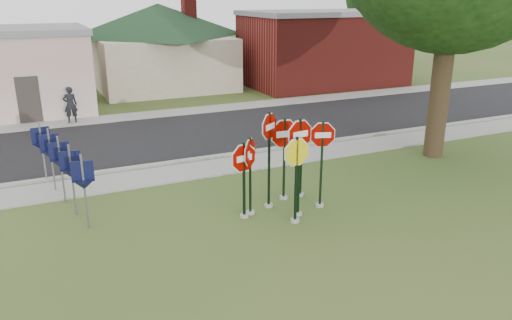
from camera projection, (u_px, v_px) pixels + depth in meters
name	position (u px, v px, depth m)	size (l,w,h in m)	color
ground	(306.00, 231.00, 12.70)	(120.00, 120.00, 0.00)	#31511E
sidewalk_near	(227.00, 166.00, 17.43)	(60.00, 1.60, 0.06)	gray
road	(188.00, 135.00, 21.32)	(60.00, 7.00, 0.04)	black
sidewalk_far	(162.00, 114.00, 25.02)	(60.00, 1.60, 0.06)	gray
curb	(217.00, 157.00, 18.28)	(60.00, 0.20, 0.14)	gray
stop_sign_center	(299.00, 154.00, 13.08)	(1.02, 0.24, 2.81)	#98978F
stop_sign_yellow	(296.00, 169.00, 12.76)	(1.02, 0.24, 2.44)	#98978F
stop_sign_left	(244.00, 171.00, 13.09)	(1.03, 0.26, 2.21)	#98978F
stop_sign_right	(322.00, 153.00, 13.69)	(0.92, 0.33, 2.60)	#98978F
stop_sign_back_right	(284.00, 147.00, 14.22)	(1.15, 0.24, 2.56)	#98978F
stop_sign_back_left	(269.00, 147.00, 13.61)	(0.84, 0.58, 2.85)	#98978F
stop_sign_far_right	(301.00, 148.00, 14.47)	(0.49, 0.88, 2.46)	#98978F
stop_sign_far_left	(250.00, 166.00, 13.27)	(0.74, 0.75, 2.29)	#98978F
route_sign_row	(61.00, 163.00, 14.05)	(1.43, 4.63, 2.00)	#59595E
building_house	(159.00, 29.00, 31.31)	(11.60, 11.60, 6.20)	beige
building_brick	(324.00, 48.00, 32.64)	(10.20, 6.20, 4.75)	maroon
pedestrian	(70.00, 105.00, 22.97)	(0.61, 0.40, 1.68)	black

